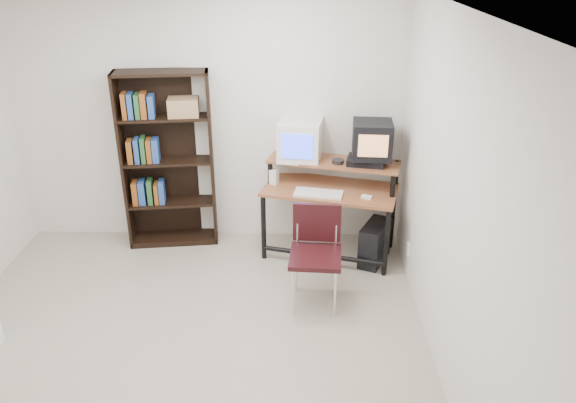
{
  "coord_description": "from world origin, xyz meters",
  "views": [
    {
      "loc": [
        0.93,
        -3.55,
        2.97
      ],
      "look_at": [
        0.84,
        1.1,
        0.82
      ],
      "focal_mm": 35.0,
      "sensor_mm": 36.0,
      "label": 1
    }
  ],
  "objects_px": {
    "computer_desk": "(331,191)",
    "bookshelf": "(168,158)",
    "crt_monitor": "(300,140)",
    "pc_tower": "(375,243)",
    "school_chair": "(316,245)",
    "crt_tv": "(372,140)"
  },
  "relations": [
    {
      "from": "school_chair",
      "to": "bookshelf",
      "type": "height_order",
      "value": "bookshelf"
    },
    {
      "from": "crt_monitor",
      "to": "pc_tower",
      "type": "height_order",
      "value": "crt_monitor"
    },
    {
      "from": "computer_desk",
      "to": "crt_monitor",
      "type": "height_order",
      "value": "crt_monitor"
    },
    {
      "from": "computer_desk",
      "to": "pc_tower",
      "type": "height_order",
      "value": "computer_desk"
    },
    {
      "from": "crt_monitor",
      "to": "crt_tv",
      "type": "xyz_separation_m",
      "value": [
        0.7,
        -0.16,
        0.06
      ]
    },
    {
      "from": "school_chair",
      "to": "crt_tv",
      "type": "bearing_deg",
      "value": 62.24
    },
    {
      "from": "crt_tv",
      "to": "pc_tower",
      "type": "xyz_separation_m",
      "value": [
        0.06,
        -0.23,
        -1.02
      ]
    },
    {
      "from": "bookshelf",
      "to": "pc_tower",
      "type": "bearing_deg",
      "value": -18.69
    },
    {
      "from": "bookshelf",
      "to": "crt_monitor",
      "type": "bearing_deg",
      "value": -9.03
    },
    {
      "from": "computer_desk",
      "to": "school_chair",
      "type": "height_order",
      "value": "computer_desk"
    },
    {
      "from": "crt_monitor",
      "to": "pc_tower",
      "type": "relative_size",
      "value": 1.06
    },
    {
      "from": "crt_monitor",
      "to": "bookshelf",
      "type": "bearing_deg",
      "value": -173.1
    },
    {
      "from": "school_chair",
      "to": "computer_desk",
      "type": "bearing_deg",
      "value": 82.99
    },
    {
      "from": "school_chair",
      "to": "crt_monitor",
      "type": "bearing_deg",
      "value": 101.58
    },
    {
      "from": "crt_monitor",
      "to": "crt_tv",
      "type": "relative_size",
      "value": 1.19
    },
    {
      "from": "pc_tower",
      "to": "crt_monitor",
      "type": "bearing_deg",
      "value": 178.78
    },
    {
      "from": "computer_desk",
      "to": "school_chair",
      "type": "xyz_separation_m",
      "value": [
        -0.17,
        -0.87,
        -0.15
      ]
    },
    {
      "from": "computer_desk",
      "to": "bookshelf",
      "type": "bearing_deg",
      "value": -173.8
    },
    {
      "from": "computer_desk",
      "to": "crt_monitor",
      "type": "bearing_deg",
      "value": 162.01
    },
    {
      "from": "crt_tv",
      "to": "pc_tower",
      "type": "relative_size",
      "value": 0.89
    },
    {
      "from": "crt_tv",
      "to": "school_chair",
      "type": "height_order",
      "value": "crt_tv"
    },
    {
      "from": "school_chair",
      "to": "bookshelf",
      "type": "distance_m",
      "value": 1.91
    }
  ]
}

